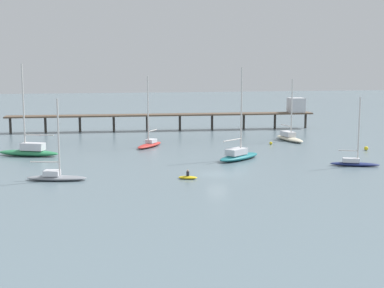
{
  "coord_description": "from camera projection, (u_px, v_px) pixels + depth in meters",
  "views": [
    {
      "loc": [
        -16.53,
        -66.79,
        13.88
      ],
      "look_at": [
        0.0,
        16.42,
        1.5
      ],
      "focal_mm": 51.72,
      "sensor_mm": 36.0,
      "label": 1
    }
  ],
  "objects": [
    {
      "name": "mooring_buoy_near",
      "position": [
        271.0,
        143.0,
        95.28
      ],
      "size": [
        0.52,
        0.52,
        0.52
      ],
      "primitive_type": "sphere",
      "color": "yellow",
      "rests_on": "ground_plane"
    },
    {
      "name": "pier",
      "position": [
        204.0,
        112.0,
        116.22
      ],
      "size": [
        63.9,
        6.9,
        6.56
      ],
      "color": "brown",
      "rests_on": "ground_plane"
    },
    {
      "name": "sailboat_teal",
      "position": [
        238.0,
        154.0,
        80.23
      ],
      "size": [
        8.32,
        7.28,
        13.33
      ],
      "color": "#1E727A",
      "rests_on": "ground_plane"
    },
    {
      "name": "sailboat_red",
      "position": [
        150.0,
        143.0,
        92.64
      ],
      "size": [
        5.85,
        7.24,
        11.86
      ],
      "color": "red",
      "rests_on": "ground_plane"
    },
    {
      "name": "mooring_buoy_far",
      "position": [
        366.0,
        148.0,
        89.03
      ],
      "size": [
        0.66,
        0.66,
        0.66
      ],
      "primitive_type": "sphere",
      "color": "yellow",
      "rests_on": "ground_plane"
    },
    {
      "name": "sailboat_gray",
      "position": [
        56.0,
        176.0,
        66.22
      ],
      "size": [
        7.55,
        3.74,
        9.8
      ],
      "color": "gray",
      "rests_on": "ground_plane"
    },
    {
      "name": "sailboat_navy",
      "position": [
        354.0,
        161.0,
        75.42
      ],
      "size": [
        6.65,
        3.81,
        9.43
      ],
      "color": "navy",
      "rests_on": "ground_plane"
    },
    {
      "name": "sailboat_green",
      "position": [
        29.0,
        150.0,
        83.62
      ],
      "size": [
        9.87,
        5.9,
        13.87
      ],
      "color": "#287F4C",
      "rests_on": "ground_plane"
    },
    {
      "name": "dinghy_yellow",
      "position": [
        188.0,
        177.0,
        67.04
      ],
      "size": [
        2.53,
        1.75,
        1.14
      ],
      "color": "yellow",
      "rests_on": "ground_plane"
    },
    {
      "name": "sailboat_cream",
      "position": [
        289.0,
        137.0,
        100.18
      ],
      "size": [
        3.39,
        9.08,
        11.17
      ],
      "color": "beige",
      "rests_on": "ground_plane"
    },
    {
      "name": "ground_plane",
      "position": [
        217.0,
        174.0,
        70.01
      ],
      "size": [
        400.0,
        400.0,
        0.0
      ],
      "primitive_type": "plane",
      "color": "slate"
    }
  ]
}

